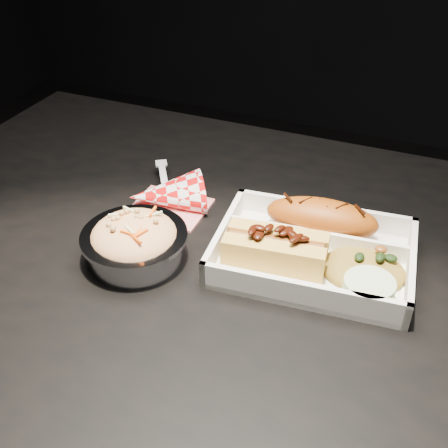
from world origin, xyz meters
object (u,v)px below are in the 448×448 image
Objects in this scene: hotdog at (276,248)px; napkin_fork at (166,195)px; food_tray at (313,256)px; dining_table at (253,320)px; fried_pastry at (322,218)px; foil_coleslaw_cup at (135,241)px.

hotdog is 0.84× the size of napkin_fork.
dining_table is at bearing -149.99° from food_tray.
fried_pastry reaches higher than dining_table.
hotdog reaches higher than food_tray.
dining_table is at bearing 14.23° from foil_coleslaw_cup.
hotdog is (0.02, 0.01, 0.12)m from dining_table.
dining_table is 8.88× the size of hotdog.
hotdog is 0.18m from foil_coleslaw_cup.
foil_coleslaw_cup is (-0.21, -0.14, -0.00)m from fried_pastry.
food_tray is (0.06, 0.04, 0.10)m from dining_table.
dining_table is 7.86× the size of fried_pastry.
hotdog is (-0.04, -0.03, 0.02)m from food_tray.
napkin_fork is (-0.24, 0.05, 0.01)m from food_tray.
hotdog is at bearing -113.47° from fried_pastry.
fried_pastry is at bearing 59.41° from hotdog.
fried_pastry is at bearing 58.83° from napkin_fork.
napkin_fork is at bearing 100.18° from foil_coleslaw_cup.
napkin_fork is (-0.20, 0.08, -0.02)m from hotdog.
dining_table is 0.23m from napkin_fork.
napkin_fork is at bearing -178.71° from fried_pastry.
foil_coleslaw_cup is 0.86× the size of napkin_fork.
food_tray is at bearing 28.93° from hotdog.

